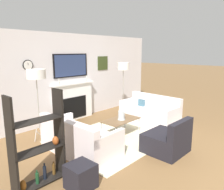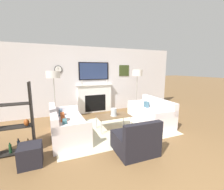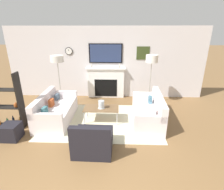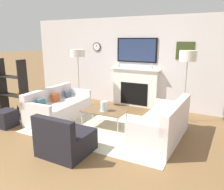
% 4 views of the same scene
% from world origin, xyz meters
% --- Properties ---
extents(fireplace_wall, '(7.57, 0.28, 2.70)m').
position_xyz_m(fireplace_wall, '(0.00, 5.03, 1.24)').
color(fireplace_wall, silver).
rests_on(fireplace_wall, ground_plane).
extents(area_rug, '(3.37, 2.28, 0.01)m').
position_xyz_m(area_rug, '(0.00, 2.95, 0.01)').
color(area_rug, beige).
rests_on(area_rug, ground_plane).
extents(couch_left, '(0.90, 1.79, 0.80)m').
position_xyz_m(couch_left, '(-1.38, 2.95, 0.29)').
color(couch_left, silver).
rests_on(couch_left, ground_plane).
extents(couch_right, '(0.89, 1.81, 0.83)m').
position_xyz_m(couch_right, '(1.38, 2.95, 0.30)').
color(couch_right, silver).
rests_on(couch_right, ground_plane).
extents(armchair, '(0.86, 0.82, 0.78)m').
position_xyz_m(armchair, '(-0.06, 1.56, 0.26)').
color(armchair, black).
rests_on(armchair, ground_plane).
extents(coffee_table, '(1.01, 0.56, 0.43)m').
position_xyz_m(coffee_table, '(-0.00, 2.94, 0.40)').
color(coffee_table, brown).
rests_on(coffee_table, ground_plane).
extents(hurricane_candle, '(0.20, 0.20, 0.23)m').
position_xyz_m(hurricane_candle, '(0.01, 2.93, 0.53)').
color(hurricane_candle, silver).
rests_on(hurricane_candle, coffee_table).
extents(floor_lamp_left, '(0.45, 0.45, 1.76)m').
position_xyz_m(floor_lamp_left, '(-1.59, 4.21, 1.62)').
color(floor_lamp_left, '#9E998E').
rests_on(floor_lamp_left, ground_plane).
extents(floor_lamp_right, '(0.40, 0.40, 1.79)m').
position_xyz_m(floor_lamp_right, '(1.59, 4.21, 1.63)').
color(floor_lamp_right, '#9E998E').
rests_on(floor_lamp_right, ground_plane).
extents(shelf_unit, '(0.86, 0.28, 1.56)m').
position_xyz_m(shelf_unit, '(-2.53, 2.54, 0.68)').
color(shelf_unit, black).
rests_on(shelf_unit, ground_plane).
extents(ottoman, '(0.41, 0.41, 0.41)m').
position_xyz_m(ottoman, '(-2.14, 1.95, 0.20)').
color(ottoman, black).
rests_on(ottoman, ground_plane).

